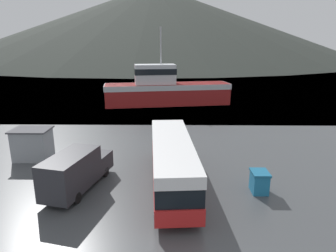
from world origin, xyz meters
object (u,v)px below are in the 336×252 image
small_boat (156,90)px  fishing_boat (165,89)px  dock_kiosk (33,144)px  tour_bus (172,161)px  storage_bin (259,182)px  delivery_van (76,170)px

small_boat → fishing_boat: bearing=-75.0°
fishing_boat → small_boat: 11.63m
fishing_boat → dock_kiosk: (-10.22, -22.82, -1.08)m
fishing_boat → dock_kiosk: size_ratio=6.56×
small_boat → dock_kiosk: bearing=-98.9°
tour_bus → storage_bin: bearing=-12.7°
delivery_van → fishing_boat: (5.02, 28.11, 1.00)m
dock_kiosk → small_boat: dock_kiosk is taller
tour_bus → dock_kiosk: 12.21m
dock_kiosk → small_boat: 35.07m
tour_bus → fishing_boat: 27.45m
fishing_boat → small_boat: bearing=-179.1°
fishing_boat → tour_bus: bearing=-7.3°
fishing_boat → dock_kiosk: bearing=-33.6°
delivery_van → dock_kiosk: 7.42m
delivery_van → fishing_boat: 28.57m
fishing_boat → storage_bin: 29.06m
delivery_van → fishing_boat: size_ratio=0.33×
delivery_van → dock_kiosk: bearing=147.8°
fishing_boat → storage_bin: bearing=3.6°
delivery_van → small_boat: delivery_van is taller
small_boat → storage_bin: bearing=-73.1°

